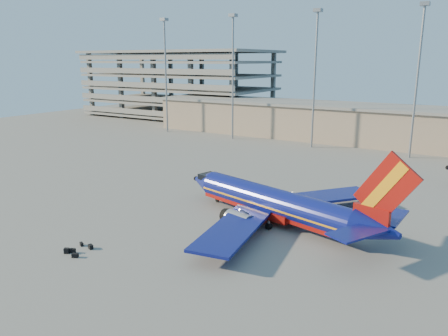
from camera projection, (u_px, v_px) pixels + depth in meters
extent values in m
plane|color=slate|center=(217.00, 212.00, 54.64)|extent=(220.00, 220.00, 0.00)
cube|color=gray|center=(396.00, 127.00, 96.49)|extent=(120.00, 15.00, 8.00)
cube|color=slate|center=(398.00, 108.00, 95.47)|extent=(122.00, 16.00, 0.60)
cube|color=slate|center=(180.00, 113.00, 147.11)|extent=(60.00, 30.00, 0.70)
cube|color=slate|center=(180.00, 101.00, 146.10)|extent=(60.00, 30.00, 0.70)
cube|color=slate|center=(180.00, 88.00, 145.08)|extent=(60.00, 30.00, 0.70)
cube|color=slate|center=(179.00, 75.00, 144.07)|extent=(60.00, 30.00, 0.70)
cube|color=slate|center=(179.00, 62.00, 143.06)|extent=(60.00, 30.00, 0.70)
cube|color=slate|center=(179.00, 52.00, 142.28)|extent=(62.00, 32.00, 0.80)
cube|color=slate|center=(202.00, 83.00, 155.55)|extent=(1.20, 1.20, 21.00)
cylinder|color=gray|center=(166.00, 78.00, 112.19)|extent=(0.44, 0.44, 28.00)
cube|color=gray|center=(164.00, 19.00, 108.73)|extent=(1.60, 1.60, 0.70)
cylinder|color=gray|center=(233.00, 80.00, 101.99)|extent=(0.44, 0.44, 28.00)
cube|color=gray|center=(233.00, 15.00, 98.54)|extent=(1.60, 1.60, 0.70)
cylinder|color=gray|center=(314.00, 82.00, 91.80)|extent=(0.44, 0.44, 28.00)
cube|color=gray|center=(318.00, 10.00, 88.35)|extent=(1.60, 1.60, 0.70)
cylinder|color=gray|center=(417.00, 85.00, 81.61)|extent=(0.44, 0.44, 28.00)
cube|color=gray|center=(425.00, 4.00, 78.16)|extent=(1.60, 1.60, 0.70)
cylinder|color=navy|center=(273.00, 202.00, 51.03)|extent=(21.43, 8.68, 3.28)
cube|color=#98120C|center=(273.00, 209.00, 51.24)|extent=(21.27, 8.08, 1.15)
cube|color=#FF9F15|center=(273.00, 204.00, 51.09)|extent=(21.44, 8.71, 0.20)
cone|color=navy|center=(204.00, 181.00, 59.86)|extent=(4.45, 4.14, 3.28)
cube|color=black|center=(209.00, 176.00, 58.85)|extent=(2.65, 2.78, 0.71)
cone|color=navy|center=(377.00, 230.00, 41.81)|extent=(5.31, 4.37, 3.28)
cube|color=#98120C|center=(371.00, 216.00, 42.03)|extent=(3.73, 1.43, 1.95)
cube|color=#98120C|center=(386.00, 188.00, 40.40)|extent=(6.37, 1.96, 7.08)
cube|color=#FF9F15|center=(385.00, 187.00, 40.52)|extent=(4.28, 1.48, 5.56)
cube|color=navy|center=(389.00, 216.00, 43.96)|extent=(2.95, 5.81, 0.20)
cube|color=navy|center=(358.00, 232.00, 39.94)|extent=(4.95, 6.27, 0.20)
cube|color=navy|center=(321.00, 197.00, 55.49)|extent=(12.10, 13.49, 0.31)
cube|color=navy|center=(234.00, 228.00, 45.08)|extent=(6.54, 14.28, 0.31)
cube|color=#98120C|center=(276.00, 212.00, 51.01)|extent=(6.04, 4.72, 0.89)
cylinder|color=gray|center=(290.00, 202.00, 55.19)|extent=(3.57, 2.63, 1.86)
cylinder|color=gray|center=(239.00, 220.00, 49.04)|extent=(3.57, 2.63, 1.86)
cylinder|color=gray|center=(217.00, 199.00, 58.38)|extent=(0.26, 0.26, 0.98)
cylinder|color=black|center=(217.00, 200.00, 58.43)|extent=(0.61, 0.36, 0.57)
cylinder|color=black|center=(294.00, 216.00, 52.12)|extent=(0.85, 0.66, 0.75)
cylinder|color=black|center=(269.00, 226.00, 49.04)|extent=(0.85, 0.66, 0.75)
cube|color=black|center=(67.00, 251.00, 42.93)|extent=(0.59, 0.53, 0.55)
cube|color=black|center=(73.00, 251.00, 43.07)|extent=(0.60, 0.45, 0.45)
cube|color=black|center=(75.00, 255.00, 42.07)|extent=(0.69, 0.58, 0.41)
cube|color=black|center=(82.00, 244.00, 44.72)|extent=(0.60, 0.48, 0.36)
cube|color=black|center=(91.00, 247.00, 43.99)|extent=(0.66, 0.53, 0.45)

